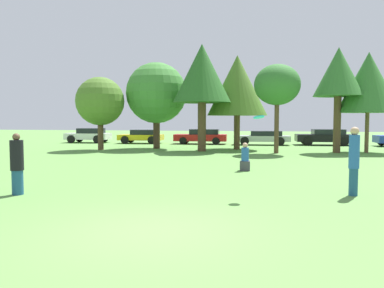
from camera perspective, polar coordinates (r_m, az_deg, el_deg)
The scene contains 17 objects.
ground_plane at distance 7.44m, azimuth -6.39°, elevation -12.86°, with size 120.00×120.00×0.00m, color #5B8E42.
person_thrower at distance 11.71m, azimuth -24.80°, elevation -2.75°, with size 0.36×0.36×1.73m.
person_catcher at distance 11.40m, azimuth 23.16°, elevation -2.22°, with size 0.28×0.28×1.91m.
frisbee at distance 10.49m, azimuth 10.01°, elevation 3.99°, with size 0.31×0.30×0.13m.
bystander_sitting at distance 15.76m, azimuth 7.97°, elevation -2.24°, with size 0.41×0.34×1.16m.
tree_0 at distance 26.88m, azimuth -13.64°, elevation 6.22°, with size 3.31×3.31×5.00m.
tree_1 at distance 27.49m, azimuth -5.38°, elevation 7.59°, with size 4.34×4.34×6.15m.
tree_2 at distance 25.20m, azimuth 1.51°, elevation 10.45°, with size 3.81×3.81×7.02m.
tree_3 at distance 26.74m, azimuth 6.81°, elevation 8.70°, with size 4.15×4.15×6.53m.
tree_4 at distance 24.21m, azimuth 12.68°, elevation 8.60°, with size 2.83×2.83×5.49m.
tree_5 at distance 25.71m, azimuth 21.14°, elevation 9.91°, with size 3.04×3.04×6.59m.
tree_6 at distance 26.48m, azimuth 24.97°, elevation 8.38°, with size 3.78×3.78×6.31m.
parked_car_white at distance 35.38m, azimuth -15.24°, elevation 1.32°, with size 3.98×2.07×1.30m.
parked_car_yellow at distance 33.44m, azimuth -7.55°, elevation 1.20°, with size 3.89×2.08×1.20m.
parked_car_red at distance 32.36m, azimuth 1.45°, elevation 1.18°, with size 4.53×2.04×1.26m.
parked_car_silver at distance 31.66m, azimuth 10.61°, elevation 1.00°, with size 4.59×2.03×1.15m.
parked_car_black at distance 32.75m, azimuth 19.33°, elevation 1.06°, with size 4.52×2.23×1.30m.
Camera 1 is at (2.12, -6.80, 2.13)m, focal length 35.50 mm.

